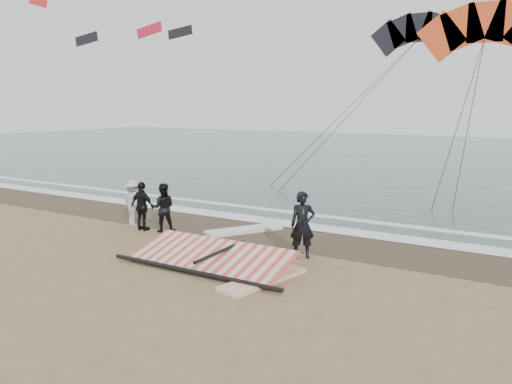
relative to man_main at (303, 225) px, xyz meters
The scene contains 13 objects.
ground 3.20m from the man_main, 117.94° to the right, with size 120.00×120.00×0.00m, color #8C704C.
sea 30.34m from the man_main, 92.72° to the left, with size 120.00×54.00×0.02m, color #233838.
wet_sand 2.46m from the man_main, 128.80° to the left, with size 120.00×2.80×0.01m, color #4C3D2B.
foam_near 3.61m from the man_main, 114.28° to the left, with size 120.00×0.90×0.01m, color white.
foam_far 5.17m from the man_main, 106.39° to the left, with size 120.00×0.45×0.01m, color white.
man_main is the anchor object (origin of this frame).
board_white 2.29m from the man_main, 89.86° to the right, with size 0.67×2.38×0.10m, color silver.
board_cream 3.31m from the man_main, 151.08° to the left, with size 0.68×2.53×0.11m, color silver.
trio_cluster 5.82m from the man_main, behind, with size 2.47×1.04×1.60m.
sail_rig 2.54m from the man_main, 134.66° to the right, with size 4.91×2.12×0.52m.
kite_red 18.24m from the man_main, 82.80° to the left, with size 7.59×4.62×11.60m.
kite_dark 27.37m from the man_main, 97.34° to the left, with size 7.85×8.89×19.65m.
distant_kites 44.51m from the man_main, 142.40° to the left, with size 22.11×6.12×6.82m.
Camera 1 is at (6.90, -8.99, 4.04)m, focal length 35.00 mm.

